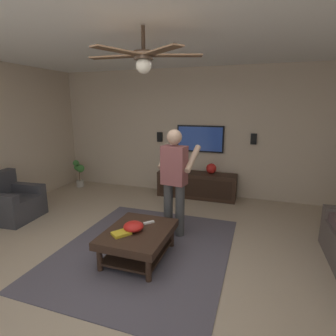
{
  "coord_description": "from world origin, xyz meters",
  "views": [
    {
      "loc": [
        -2.8,
        -1.34,
        1.97
      ],
      "look_at": [
        1.24,
        0.04,
        0.98
      ],
      "focal_mm": 28.73,
      "sensor_mm": 36.0,
      "label": 1
    }
  ],
  "objects": [
    {
      "name": "wall_speaker_left",
      "position": [
        3.02,
        -1.23,
        1.3
      ],
      "size": [
        0.06,
        0.12,
        0.22
      ],
      "primitive_type": "cube",
      "color": "black"
    },
    {
      "name": "book",
      "position": [
        -0.07,
        0.21,
        0.42
      ],
      "size": [
        0.27,
        0.26,
        0.04
      ],
      "primitive_type": "cube",
      "rotation": [
        0.0,
        0.0,
        5.67
      ],
      "color": "gold",
      "rests_on": "coffee_table"
    },
    {
      "name": "bowl",
      "position": [
        0.08,
        0.11,
        0.46
      ],
      "size": [
        0.26,
        0.26,
        0.12
      ],
      "primitive_type": "ellipsoid",
      "color": "red",
      "rests_on": "coffee_table"
    },
    {
      "name": "tv",
      "position": [
        3.0,
        -0.11,
        1.26
      ],
      "size": [
        0.05,
        1.03,
        0.58
      ],
      "rotation": [
        0.0,
        0.0,
        3.14
      ],
      "color": "black"
    },
    {
      "name": "wall_back_tv",
      "position": [
        3.1,
        0.0,
        1.39
      ],
      "size": [
        0.1,
        6.74,
        2.77
      ],
      "primitive_type": "cube",
      "color": "#C6B299",
      "rests_on": "ground"
    },
    {
      "name": "ceiling_slab",
      "position": [
        0.0,
        0.0,
        2.82
      ],
      "size": [
        6.29,
        6.74,
        0.1
      ],
      "primitive_type": "cube",
      "color": "white"
    },
    {
      "name": "person_standing",
      "position": [
        0.93,
        -0.18,
        0.93
      ],
      "size": [
        0.59,
        0.59,
        1.64
      ],
      "rotation": [
        0.0,
        0.0,
        -0.15
      ],
      "color": "#3F3F3F",
      "rests_on": "ground"
    },
    {
      "name": "armchair",
      "position": [
        0.56,
        2.76,
        0.28
      ],
      "size": [
        0.86,
        0.87,
        0.82
      ],
      "rotation": [
        0.0,
        0.0,
        -1.49
      ],
      "color": "#38383D",
      "rests_on": "ground"
    },
    {
      "name": "media_console",
      "position": [
        2.76,
        -0.11,
        0.28
      ],
      "size": [
        0.45,
        1.7,
        0.55
      ],
      "rotation": [
        0.0,
        0.0,
        3.14
      ],
      "color": "#332116",
      "rests_on": "ground"
    },
    {
      "name": "ceiling_fan",
      "position": [
        -0.11,
        -0.16,
        2.45
      ],
      "size": [
        1.16,
        1.19,
        0.46
      ],
      "color": "#4C3828"
    },
    {
      "name": "potted_plant_short",
      "position": [
        2.58,
        2.82,
        0.4
      ],
      "size": [
        0.22,
        0.27,
        0.68
      ],
      "color": "#B7B2A8",
      "rests_on": "ground"
    },
    {
      "name": "coffee_table",
      "position": [
        0.12,
        0.06,
        0.3
      ],
      "size": [
        1.0,
        0.8,
        0.4
      ],
      "color": "#332116",
      "rests_on": "ground"
    },
    {
      "name": "remote_white",
      "position": [
        0.35,
        0.01,
        0.41
      ],
      "size": [
        0.14,
        0.13,
        0.02
      ],
      "primitive_type": "cube",
      "rotation": [
        0.0,
        0.0,
        2.4
      ],
      "color": "white",
      "rests_on": "coffee_table"
    },
    {
      "name": "area_rug",
      "position": [
        0.32,
        0.06,
        0.01
      ],
      "size": [
        2.7,
        2.27,
        0.01
      ],
      "primitive_type": "cube",
      "color": "#514C56",
      "rests_on": "ground"
    },
    {
      "name": "ground_plane",
      "position": [
        0.0,
        0.0,
        0.0
      ],
      "size": [
        7.85,
        7.85,
        0.0
      ],
      "primitive_type": "plane",
      "color": "tan"
    },
    {
      "name": "vase_round",
      "position": [
        2.81,
        -0.41,
        0.66
      ],
      "size": [
        0.22,
        0.22,
        0.22
      ],
      "primitive_type": "sphere",
      "color": "red",
      "rests_on": "media_console"
    },
    {
      "name": "wall_speaker_right",
      "position": [
        3.02,
        0.85,
        1.27
      ],
      "size": [
        0.06,
        0.12,
        0.22
      ],
      "primitive_type": "cube",
      "color": "black"
    }
  ]
}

